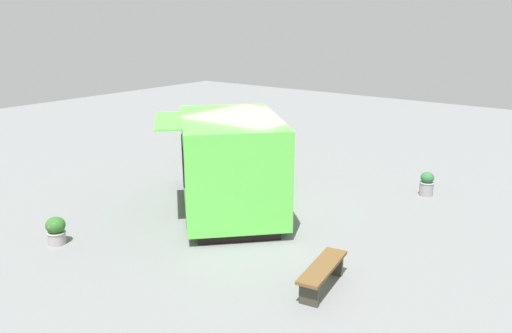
% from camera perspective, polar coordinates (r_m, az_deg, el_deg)
% --- Properties ---
extents(ground_plane, '(40.00, 40.00, 0.00)m').
position_cam_1_polar(ground_plane, '(13.06, -0.41, -4.77)').
color(ground_plane, slate).
extents(food_truck, '(5.19, 5.29, 2.42)m').
position_cam_1_polar(food_truck, '(13.00, -3.09, 0.42)').
color(food_truck, '#5BD048').
rests_on(food_truck, ground_plane).
extents(person_customer, '(0.57, 0.76, 0.86)m').
position_cam_1_polar(person_customer, '(17.83, -5.95, 1.96)').
color(person_customer, navy).
rests_on(person_customer, ground_plane).
extents(planter_flowering_near, '(0.41, 0.41, 0.60)m').
position_cam_1_polar(planter_flowering_near, '(11.83, -21.18, -6.54)').
color(planter_flowering_near, '#A09593').
rests_on(planter_flowering_near, ground_plane).
extents(planter_flowering_far, '(0.40, 0.40, 0.65)m').
position_cam_1_polar(planter_flowering_far, '(14.75, 18.31, -1.81)').
color(planter_flowering_far, gray).
rests_on(planter_flowering_far, ground_plane).
extents(plaza_bench, '(1.57, 0.65, 0.46)m').
position_cam_1_polar(plaza_bench, '(9.38, 7.33, -11.37)').
color(plaza_bench, brown).
rests_on(plaza_bench, ground_plane).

